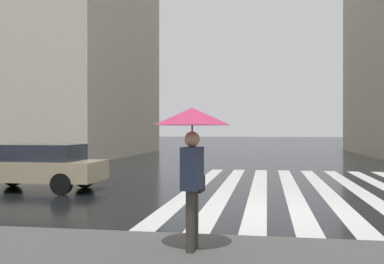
# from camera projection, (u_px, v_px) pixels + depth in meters

# --- Properties ---
(ground_plane) EXTENTS (220.00, 220.00, 0.00)m
(ground_plane) POSITION_uv_depth(u_px,v_px,m) (276.00, 212.00, 10.08)
(ground_plane) COLOR black
(zebra_crossing) EXTENTS (13.00, 7.50, 0.01)m
(zebra_crossing) POSITION_uv_depth(u_px,v_px,m) (308.00, 189.00, 13.85)
(zebra_crossing) COLOR silver
(zebra_crossing) RESTS_ON ground_plane
(car_champagne) EXTENTS (1.85, 4.10, 1.41)m
(car_champagne) POSITION_uv_depth(u_px,v_px,m) (37.00, 166.00, 13.73)
(car_champagne) COLOR tan
(car_champagne) RESTS_ON ground_plane
(pedestrian_with_floral_umbrella) EXTENTS (1.08, 1.08, 2.01)m
(pedestrian_with_floral_umbrella) POSITION_uv_depth(u_px,v_px,m) (192.00, 134.00, 6.30)
(pedestrian_with_floral_umbrella) COLOR #2D3851
(pedestrian_with_floral_umbrella) RESTS_ON sidewalk_pavement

